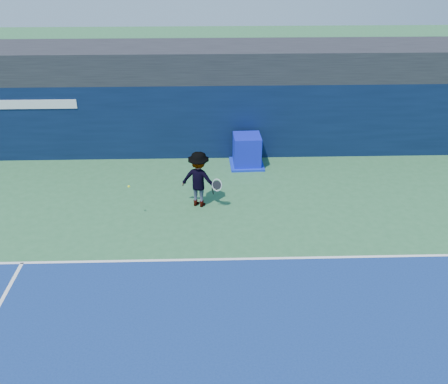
# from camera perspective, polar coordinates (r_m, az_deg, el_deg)

# --- Properties ---
(ground) EXTENTS (80.00, 80.00, 0.00)m
(ground) POSITION_cam_1_polar(r_m,az_deg,el_deg) (12.02, -2.98, -16.19)
(ground) COLOR #2F683C
(ground) RESTS_ON ground
(baseline) EXTENTS (24.00, 0.10, 0.01)m
(baseline) POSITION_cam_1_polar(r_m,az_deg,el_deg) (14.31, -2.79, -7.73)
(baseline) COLOR white
(baseline) RESTS_ON ground
(stadium_band) EXTENTS (36.00, 3.00, 1.20)m
(stadium_band) POSITION_cam_1_polar(r_m,az_deg,el_deg) (20.65, -2.72, 14.76)
(stadium_band) COLOR black
(stadium_band) RESTS_ON back_wall_assembly
(back_wall_assembly) EXTENTS (36.00, 1.03, 3.00)m
(back_wall_assembly) POSITION_cam_1_polar(r_m,az_deg,el_deg) (20.30, -2.63, 8.32)
(back_wall_assembly) COLOR #091632
(back_wall_assembly) RESTS_ON ground
(equipment_cart) EXTENTS (1.34, 1.34, 1.25)m
(equipment_cart) POSITION_cam_1_polar(r_m,az_deg,el_deg) (19.58, 2.63, 4.61)
(equipment_cart) COLOR #0D16BF
(equipment_cart) RESTS_ON ground
(tennis_player) EXTENTS (1.48, 1.11, 1.94)m
(tennis_player) POSITION_cam_1_polar(r_m,az_deg,el_deg) (16.53, -2.87, 1.46)
(tennis_player) COLOR white
(tennis_player) RESTS_ON ground
(tennis_ball) EXTENTS (0.08, 0.08, 0.08)m
(tennis_ball) POSITION_cam_1_polar(r_m,az_deg,el_deg) (15.93, -10.83, 0.63)
(tennis_ball) COLOR #D7F41B
(tennis_ball) RESTS_ON ground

